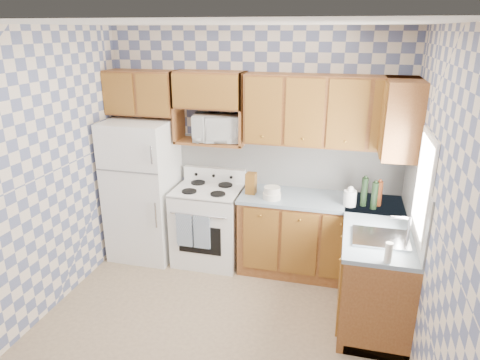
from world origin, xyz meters
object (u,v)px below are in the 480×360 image
Objects in this scene: refrigerator at (143,190)px; microwave at (218,127)px; stove_body at (209,225)px; electric_kettle at (350,198)px.

refrigerator is 1.19m from microwave.
refrigerator is at bearing -178.22° from stove_body.
microwave is 1.66m from electric_kettle.
stove_body is 1.69m from electric_kettle.
microwave is 3.32× the size of electric_kettle.
electric_kettle is at bearing -2.17° from refrigerator.
refrigerator is at bearing -177.42° from microwave.
stove_body is (0.80, 0.03, -0.39)m from refrigerator.
microwave reaches higher than refrigerator.
stove_body is at bearing -123.73° from microwave.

